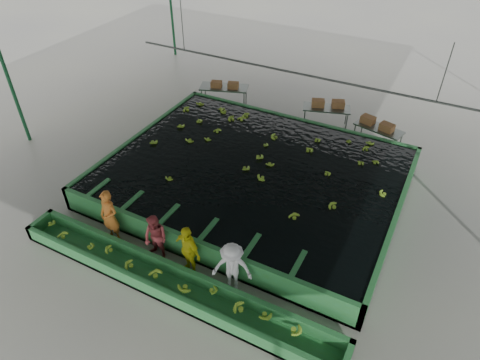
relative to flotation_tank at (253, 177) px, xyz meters
The scene contains 21 objects.
ground 1.57m from the flotation_tank, 90.00° to the right, with size 80.00×80.00×0.00m, color gray.
shed_roof 4.79m from the flotation_tank, 90.00° to the right, with size 20.00×22.00×0.04m, color gray.
shed_posts 2.54m from the flotation_tank, 90.00° to the right, with size 20.00×22.00×5.00m, color #18542E, non-canonical shape.
flotation_tank is the anchor object (origin of this frame).
tank_water 0.40m from the flotation_tank, 90.00° to the right, with size 9.70×7.70×0.00m, color black.
sorting_trough 5.10m from the flotation_tank, 90.00° to the right, with size 10.00×1.00×0.50m, color #297237, non-canonical shape.
cableway_rail 4.33m from the flotation_tank, 90.00° to the left, with size 0.08×0.08×14.00m, color #59605B.
rail_hanger_left 7.06m from the flotation_tank, 145.01° to the left, with size 0.04×0.04×2.00m, color #59605B.
rail_hanger_right 7.06m from the flotation_tank, 34.99° to the left, with size 0.04×0.04×2.00m, color #59605B.
worker_a 5.09m from the flotation_tank, 122.08° to the right, with size 0.66×0.43×1.81m, color orange.
worker_b 4.43m from the flotation_tank, 103.14° to the right, with size 0.76×0.59×1.57m, color #A1393E.
worker_c 4.32m from the flotation_tank, 88.72° to the right, with size 0.99×0.41×1.69m, color #D1CE16.
worker_d 4.57m from the flotation_tank, 70.84° to the right, with size 1.08×0.62×1.67m, color silver.
packing_table_left 6.28m from the flotation_tank, 128.77° to the left, with size 2.19×0.88×1.00m, color #59605B, non-canonical shape.
packing_table_mid 5.40m from the flotation_tank, 80.78° to the left, with size 1.99×0.80×0.90m, color #59605B, non-canonical shape.
packing_table_right 5.76m from the flotation_tank, 55.79° to the left, with size 1.90×0.76×0.86m, color #59605B, non-canonical shape.
box_stack_left 6.21m from the flotation_tank, 128.56° to the left, with size 1.27×0.35×0.27m, color brown, non-canonical shape.
box_stack_mid 5.52m from the flotation_tank, 80.81° to the left, with size 1.38×0.38×0.30m, color brown, non-canonical shape.
box_stack_right 5.74m from the flotation_tank, 56.82° to the left, with size 1.38×0.38×0.30m, color brown, non-canonical shape.
floating_bananas 0.89m from the flotation_tank, 90.00° to the left, with size 8.27×5.64×0.11m, color #7BA826, non-canonical shape.
trough_bananas 5.10m from the flotation_tank, 90.00° to the right, with size 9.33×0.62×0.12m, color #7BA826, non-canonical shape.
Camera 1 is at (5.19, -9.37, 9.61)m, focal length 32.00 mm.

